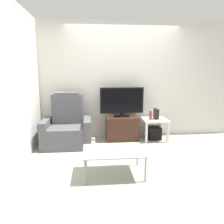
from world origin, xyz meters
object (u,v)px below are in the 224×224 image
object	(u,v)px
tv_stand	(122,128)
game_console	(156,114)
cell_phone	(118,148)
recliner_armchair	(67,127)
subwoofer_box	(154,133)
book_upright	(151,115)
television	(122,101)
side_table	(154,122)
coffee_table	(114,152)

from	to	relation	value
tv_stand	game_console	distance (m)	0.83
tv_stand	cell_phone	xyz separation A→B (m)	(-0.27, -1.54, 0.12)
recliner_armchair	subwoofer_box	world-z (taller)	recliner_armchair
book_upright	cell_phone	size ratio (longest dim) A/B	1.28
tv_stand	book_upright	world-z (taller)	book_upright
recliner_armchair	book_upright	size ratio (longest dim) A/B	5.63
subwoofer_box	game_console	xyz separation A→B (m)	(0.04, 0.01, 0.44)
book_upright	game_console	xyz separation A→B (m)	(0.14, 0.03, 0.02)
subwoofer_box	tv_stand	bearing A→B (deg)	175.57
subwoofer_box	book_upright	world-z (taller)	book_upright
tv_stand	subwoofer_box	world-z (taller)	tv_stand
television	side_table	size ratio (longest dim) A/B	1.77
side_table	cell_phone	distance (m)	1.79
book_upright	game_console	size ratio (longest dim) A/B	0.84
recliner_armchair	side_table	xyz separation A→B (m)	(1.91, 0.19, 0.02)
tv_stand	cell_phone	world-z (taller)	tv_stand
television	subwoofer_box	distance (m)	1.03
tv_stand	recliner_armchair	size ratio (longest dim) A/B	0.65
cell_phone	recliner_armchair	bearing A→B (deg)	93.75
tv_stand	television	bearing A→B (deg)	90.00
subwoofer_box	book_upright	bearing A→B (deg)	-168.69
recliner_armchair	subwoofer_box	bearing A→B (deg)	4.11
tv_stand	coffee_table	xyz separation A→B (m)	(-0.35, -1.62, 0.10)
television	book_upright	xyz separation A→B (m)	(0.63, -0.10, -0.30)
television	coffee_table	distance (m)	1.75
recliner_armchair	game_console	xyz separation A→B (m)	(1.94, 0.20, 0.21)
book_upright	cell_phone	distance (m)	1.73
side_table	game_console	world-z (taller)	game_console
television	cell_phone	world-z (taller)	television
recliner_armchair	game_console	bearing A→B (deg)	4.30
book_upright	cell_phone	world-z (taller)	book_upright
coffee_table	cell_phone	distance (m)	0.11
recliner_armchair	coffee_table	world-z (taller)	recliner_armchair
recliner_armchair	coffee_table	xyz separation A→B (m)	(0.83, -1.37, -0.02)
cell_phone	television	bearing A→B (deg)	49.02
side_table	recliner_armchair	bearing A→B (deg)	-174.30
recliner_armchair	cell_phone	world-z (taller)	recliner_armchair
book_upright	coffee_table	xyz separation A→B (m)	(-0.98, -1.54, -0.21)
tv_stand	side_table	size ratio (longest dim) A/B	1.30
side_table	tv_stand	bearing A→B (deg)	175.57
television	subwoofer_box	bearing A→B (deg)	-5.91
subwoofer_box	coffee_table	world-z (taller)	coffee_table
cell_phone	book_upright	bearing A→B (deg)	27.22
recliner_armchair	game_console	size ratio (longest dim) A/B	4.74
tv_stand	cell_phone	distance (m)	1.57
subwoofer_box	cell_phone	bearing A→B (deg)	-123.95
tv_stand	coffee_table	size ratio (longest dim) A/B	0.78
coffee_table	cell_phone	size ratio (longest dim) A/B	6.00
subwoofer_box	game_console	distance (m)	0.44
television	side_table	distance (m)	0.87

